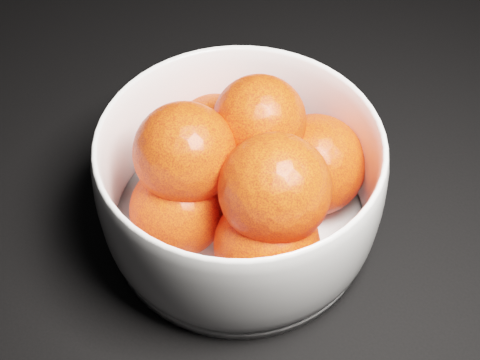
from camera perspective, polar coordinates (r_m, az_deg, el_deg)
The scene contains 2 objects.
bowl at distance 0.53m, azimuth 0.00°, elevation -0.39°, with size 0.22×0.22×0.11m.
orange_pile at distance 0.52m, azimuth 0.61°, elevation 0.41°, with size 0.17×0.18×0.13m.
Camera 1 is at (0.44, -0.11, 0.46)m, focal length 50.00 mm.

